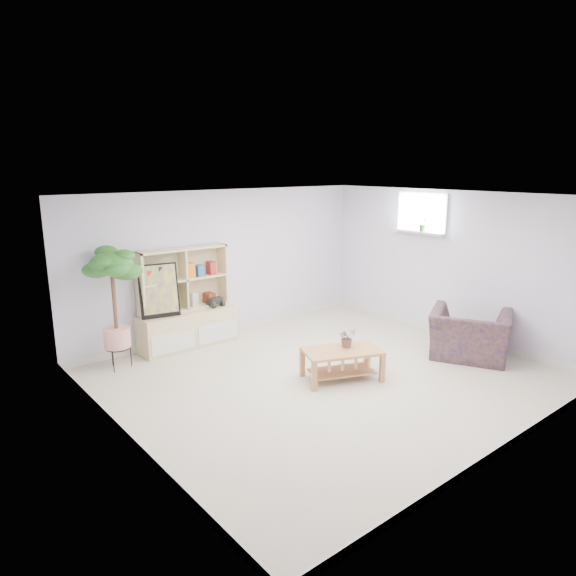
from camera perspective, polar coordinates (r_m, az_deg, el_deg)
floor at (r=7.06m, az=4.26°, el=-9.74°), size 5.50×5.00×0.01m
ceiling at (r=6.50m, az=4.63°, el=10.10°), size 5.50×5.00×0.01m
walls at (r=6.68m, az=4.44°, el=-0.24°), size 5.51×5.01×2.40m
baseboard at (r=7.04m, az=4.27°, el=-9.37°), size 5.50×5.00×0.10m
window at (r=8.98m, az=14.67°, el=8.07°), size 0.10×0.98×0.68m
window_sill at (r=8.97m, az=14.32°, el=6.02°), size 0.14×1.00×0.04m
storage_unit at (r=8.07m, az=-11.15°, el=-1.14°), size 1.55×0.52×1.55m
poster at (r=7.79m, az=-14.15°, el=-0.28°), size 0.59×0.25×0.80m
toy_truck at (r=8.26m, az=-8.06°, el=-1.49°), size 0.32×0.23×0.16m
coffee_table at (r=6.91m, az=5.99°, el=-8.44°), size 1.14×0.90×0.41m
table_plant at (r=6.92m, az=6.57°, el=-5.47°), size 0.26×0.24×0.26m
floor_tree at (r=7.41m, az=-18.67°, el=-2.24°), size 0.80×0.80×1.72m
armchair at (r=7.99m, az=19.57°, el=-4.57°), size 1.36×1.42×0.82m
sill_plant at (r=8.90m, az=14.79°, el=6.90°), size 0.17×0.16×0.25m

